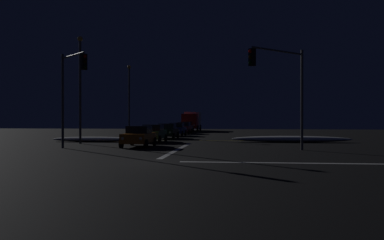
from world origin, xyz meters
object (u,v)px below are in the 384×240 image
object	(u,v)px
traffic_signal_ne	(283,79)
sedan_red	(183,128)
sedan_black	(167,131)
sedan_gray	(186,127)
sedan_blue	(176,129)
streetlamp_left_far	(129,95)
sedan_orange	(139,136)
streetlamp_left_near	(80,82)
sedan_green	(153,133)
box_truck	(192,120)
traffic_signal_nw	(71,83)

from	to	relation	value
traffic_signal_ne	sedan_red	bearing A→B (deg)	109.43
sedan_black	sedan_red	bearing A→B (deg)	89.93
sedan_gray	sedan_blue	bearing A→B (deg)	-88.30
streetlamp_left_far	sedan_orange	bearing A→B (deg)	-73.22
sedan_gray	traffic_signal_ne	world-z (taller)	traffic_signal_ne
sedan_red	traffic_signal_ne	bearing A→B (deg)	-70.57
sedan_orange	streetlamp_left_near	world-z (taller)	streetlamp_left_near
sedan_black	sedan_gray	size ratio (longest dim) A/B	1.00
sedan_gray	streetlamp_left_far	bearing A→B (deg)	-114.05
streetlamp_left_far	streetlamp_left_near	xyz separation A→B (m)	(0.00, -16.00, 0.25)
sedan_green	sedan_gray	xyz separation A→B (m)	(-0.16, 25.06, 0.00)
sedan_gray	box_truck	xyz separation A→B (m)	(0.08, 7.36, 0.91)
streetlamp_left_near	sedan_green	bearing A→B (deg)	29.14
sedan_blue	traffic_signal_ne	distance (m)	25.16
streetlamp_left_near	traffic_signal_ne	bearing A→B (deg)	-22.38
sedan_orange	sedan_gray	xyz separation A→B (m)	(-0.35, 31.34, 0.00)
sedan_blue	streetlamp_left_near	size ratio (longest dim) A/B	0.48
sedan_green	sedan_orange	bearing A→B (deg)	-88.25
sedan_orange	sedan_red	world-z (taller)	same
sedan_orange	sedan_black	bearing A→B (deg)	89.98
sedan_blue	box_truck	size ratio (longest dim) A/B	0.52
sedan_black	sedan_gray	world-z (taller)	same
sedan_blue	traffic_signal_ne	xyz separation A→B (m)	(10.29, -22.63, 3.88)
sedan_orange	sedan_green	size ratio (longest dim) A/B	1.00
sedan_blue	streetlamp_left_near	bearing A→B (deg)	-109.88
sedan_blue	streetlamp_left_far	bearing A→B (deg)	-179.86
box_truck	sedan_green	bearing A→B (deg)	-89.86
sedan_orange	streetlamp_left_far	distance (m)	20.45
sedan_blue	sedan_red	size ratio (longest dim) A/B	1.00
sedan_black	streetlamp_left_far	distance (m)	9.59
sedan_gray	streetlamp_left_far	distance (m)	13.96
sedan_black	traffic_signal_ne	size ratio (longest dim) A/B	0.64
traffic_signal_ne	traffic_signal_nw	bearing A→B (deg)	178.48
sedan_orange	sedan_green	xyz separation A→B (m)	(-0.19, 6.28, 0.00)
streetlamp_left_near	sedan_black	bearing A→B (deg)	58.88
sedan_green	streetlamp_left_near	bearing A→B (deg)	-150.86
streetlamp_left_far	streetlamp_left_near	size ratio (longest dim) A/B	0.95
sedan_red	streetlamp_left_far	bearing A→B (deg)	-131.64
sedan_black	box_truck	distance (m)	25.97
sedan_orange	sedan_gray	distance (m)	31.34
traffic_signal_ne	sedan_green	bearing A→B (deg)	137.15
traffic_signal_ne	streetlamp_left_far	size ratio (longest dim) A/B	0.79
sedan_red	streetlamp_left_near	bearing A→B (deg)	-104.44
traffic_signal_nw	streetlamp_left_far	world-z (taller)	streetlamp_left_far
sedan_red	streetlamp_left_far	size ratio (longest dim) A/B	0.51
sedan_blue	traffic_signal_ne	bearing A→B (deg)	-65.55
sedan_gray	traffic_signal_ne	distance (m)	36.59
sedan_orange	sedan_black	distance (m)	12.74
traffic_signal_nw	traffic_signal_ne	world-z (taller)	same
sedan_green	sedan_gray	size ratio (longest dim) A/B	1.00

